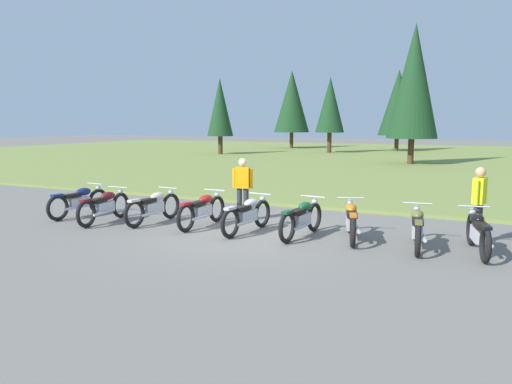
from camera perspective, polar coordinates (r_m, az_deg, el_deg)
ground_plane at (r=11.79m, az=-1.25°, el=-4.71°), size 140.00×140.00×0.00m
grass_moorland at (r=36.46m, az=17.11°, el=3.71°), size 80.00×44.00×0.10m
forest_treeline at (r=42.08m, az=23.27°, el=9.85°), size 37.57×27.61×8.58m
motorcycle_navy at (r=14.54m, az=-19.84°, el=-0.99°), size 0.62×2.10×0.88m
motorcycle_maroon at (r=13.49m, az=-17.19°, el=-1.54°), size 0.62×2.10×0.88m
motorcycle_cream at (r=13.08m, az=-11.79°, el=-1.65°), size 0.62×2.10×0.88m
motorcycle_red at (r=12.42m, az=-6.24°, el=-2.04°), size 0.62×2.10×0.88m
motorcycle_silver at (r=11.71m, az=-1.01°, el=-2.61°), size 0.62×2.10×0.88m
motorcycle_british_green at (r=11.31m, az=5.34°, el=-3.03°), size 0.62×2.10×0.88m
motorcycle_orange at (r=11.19m, az=11.00°, el=-3.26°), size 0.83×2.04×0.88m
motorcycle_olive at (r=10.78m, az=18.21°, el=-3.95°), size 0.66×2.09×0.88m
motorcycle_black at (r=10.80m, az=24.39°, el=-4.26°), size 0.72×2.08×0.88m
rider_near_row_end at (r=11.59m, az=24.46°, el=-0.90°), size 0.30×0.54×1.67m
rider_with_back_turned at (r=13.05m, az=-1.56°, el=0.76°), size 0.53×0.31×1.67m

